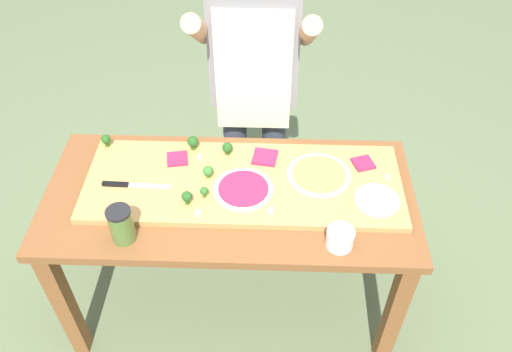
{
  "coord_description": "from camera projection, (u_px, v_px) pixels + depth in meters",
  "views": [
    {
      "loc": [
        0.16,
        -1.51,
        2.37
      ],
      "look_at": [
        0.11,
        0.05,
        0.85
      ],
      "focal_mm": 36.49,
      "sensor_mm": 36.0,
      "label": 1
    }
  ],
  "objects": [
    {
      "name": "cutting_board",
      "position": [
        243.0,
        183.0,
        2.21
      ],
      "size": [
        1.34,
        0.49,
        0.03
      ],
      "primitive_type": "cube",
      "color": "tan",
      "rests_on": "prep_table"
    },
    {
      "name": "pizza_slice_center",
      "position": [
        363.0,
        163.0,
        2.27
      ],
      "size": [
        0.11,
        0.11,
        0.01
      ],
      "primitive_type": "cube",
      "rotation": [
        0.0,
        0.0,
        0.32
      ],
      "color": "#9E234C",
      "rests_on": "cutting_board"
    },
    {
      "name": "cheese_crumble_b",
      "position": [
        387.0,
        177.0,
        2.2
      ],
      "size": [
        0.02,
        0.02,
        0.02
      ],
      "primitive_type": "cube",
      "rotation": [
        0.0,
        0.0,
        0.24
      ],
      "color": "white",
      "rests_on": "cutting_board"
    },
    {
      "name": "flour_cup",
      "position": [
        340.0,
        239.0,
        1.97
      ],
      "size": [
        0.11,
        0.11,
        0.08
      ],
      "color": "white",
      "rests_on": "prep_table"
    },
    {
      "name": "broccoli_floret_front_mid",
      "position": [
        106.0,
        140.0,
        2.33
      ],
      "size": [
        0.04,
        0.04,
        0.06
      ],
      "color": "#2C5915",
      "rests_on": "cutting_board"
    },
    {
      "name": "cheese_crumble_a",
      "position": [
        271.0,
        211.0,
        2.06
      ],
      "size": [
        0.02,
        0.02,
        0.02
      ],
      "primitive_type": "cube",
      "rotation": [
        0.0,
        0.0,
        0.06
      ],
      "color": "white",
      "rests_on": "cutting_board"
    },
    {
      "name": "sauce_jar",
      "position": [
        121.0,
        225.0,
        1.96
      ],
      "size": [
        0.09,
        0.09,
        0.16
      ],
      "color": "#517033",
      "rests_on": "prep_table"
    },
    {
      "name": "broccoli_floret_center_left",
      "position": [
        187.0,
        197.0,
        2.08
      ],
      "size": [
        0.04,
        0.04,
        0.06
      ],
      "color": "#2C5915",
      "rests_on": "cutting_board"
    },
    {
      "name": "chefs_knife",
      "position": [
        127.0,
        185.0,
        2.17
      ],
      "size": [
        0.29,
        0.03,
        0.02
      ],
      "color": "#B7BABF",
      "rests_on": "cutting_board"
    },
    {
      "name": "cheese_crumble_c",
      "position": [
        198.0,
        213.0,
        2.05
      ],
      "size": [
        0.03,
        0.03,
        0.02
      ],
      "primitive_type": "cube",
      "rotation": [
        0.0,
        0.0,
        1.0
      ],
      "color": "silver",
      "rests_on": "cutting_board"
    },
    {
      "name": "pizza_whole_cheese_artichoke",
      "position": [
        377.0,
        200.0,
        2.11
      ],
      "size": [
        0.19,
        0.19,
        0.02
      ],
      "color": "beige",
      "rests_on": "cutting_board"
    },
    {
      "name": "pizza_whole_pesto_green",
      "position": [
        319.0,
        175.0,
        2.21
      ],
      "size": [
        0.27,
        0.27,
        0.02
      ],
      "color": "beige",
      "rests_on": "cutting_board"
    },
    {
      "name": "pizza_slice_near_left",
      "position": [
        177.0,
        159.0,
        2.29
      ],
      "size": [
        0.1,
        0.1,
        0.01
      ],
      "primitive_type": "cube",
      "rotation": [
        0.0,
        0.0,
        0.18
      ],
      "color": "#9E234C",
      "rests_on": "cutting_board"
    },
    {
      "name": "broccoli_floret_back_right",
      "position": [
        193.0,
        142.0,
        2.32
      ],
      "size": [
        0.05,
        0.05,
        0.07
      ],
      "color": "#2C5915",
      "rests_on": "cutting_board"
    },
    {
      "name": "cook_center",
      "position": [
        254.0,
        79.0,
        2.44
      ],
      "size": [
        0.54,
        0.39,
        1.67
      ],
      "color": "#333847",
      "rests_on": "ground"
    },
    {
      "name": "broccoli_floret_front_right",
      "position": [
        227.0,
        148.0,
        2.3
      ],
      "size": [
        0.05,
        0.05,
        0.06
      ],
      "color": "#2C5915",
      "rests_on": "cutting_board"
    },
    {
      "name": "pizza_slice_near_right",
      "position": [
        265.0,
        157.0,
        2.3
      ],
      "size": [
        0.12,
        0.12,
        0.01
      ],
      "primitive_type": "cube",
      "rotation": [
        0.0,
        0.0,
        -0.15
      ],
      "color": "#9E234C",
      "rests_on": "cutting_board"
    },
    {
      "name": "prep_table",
      "position": [
        230.0,
        212.0,
        2.27
      ],
      "size": [
        1.56,
        0.72,
        0.8
      ],
      "color": "brown",
      "rests_on": "ground"
    },
    {
      "name": "pizza_whole_beet_magenta",
      "position": [
        243.0,
        189.0,
        2.15
      ],
      "size": [
        0.25,
        0.25,
        0.02
      ],
      "color": "beige",
      "rests_on": "cutting_board"
    },
    {
      "name": "ground_plane",
      "position": [
        235.0,
        297.0,
        2.74
      ],
      "size": [
        8.0,
        8.0,
        0.0
      ],
      "primitive_type": "plane",
      "color": "#60704C"
    },
    {
      "name": "cheese_crumble_d",
      "position": [
        200.0,
        157.0,
        2.29
      ],
      "size": [
        0.02,
        0.02,
        0.02
      ],
      "primitive_type": "cube",
      "rotation": [
        0.0,
        0.0,
        1.29
      ],
      "color": "white",
      "rests_on": "cutting_board"
    },
    {
      "name": "broccoli_floret_center_right",
      "position": [
        204.0,
        191.0,
        2.11
      ],
      "size": [
        0.03,
        0.03,
        0.05
      ],
      "color": "#366618",
      "rests_on": "cutting_board"
    },
    {
      "name": "broccoli_floret_back_mid",
      "position": [
        208.0,
        171.0,
        2.19
      ],
      "size": [
        0.04,
        0.04,
        0.06
      ],
      "color": "#3F7220",
      "rests_on": "cutting_board"
    }
  ]
}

